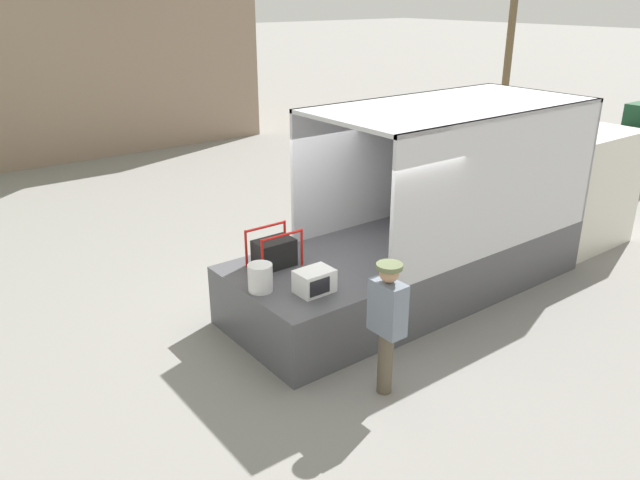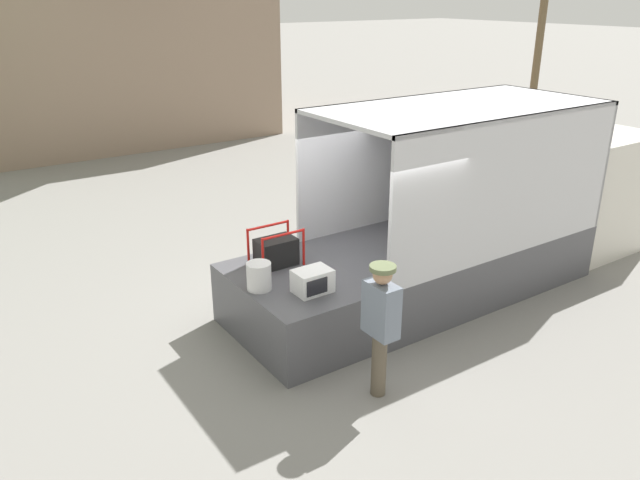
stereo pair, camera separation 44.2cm
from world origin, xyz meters
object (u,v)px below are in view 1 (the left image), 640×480
microwave (315,281)px  portable_generator (275,252)px  worker_person (387,316)px  utility_pole (514,5)px  box_truck (502,211)px  orange_bucket (260,278)px

microwave → portable_generator: portable_generator is taller
portable_generator → microwave: bearing=-93.8°
worker_person → utility_pole: utility_pole is taller
microwave → worker_person: worker_person is taller
box_truck → portable_generator: box_truck is taller
box_truck → microwave: bearing=-173.7°
box_truck → orange_bucket: bearing=-179.6°
box_truck → utility_pole: size_ratio=0.84×
microwave → portable_generator: 1.01m
microwave → orange_bucket: bearing=139.0°
orange_bucket → utility_pole: size_ratio=0.05×
box_truck → worker_person: 4.69m
portable_generator → orange_bucket: size_ratio=1.89×
orange_bucket → utility_pole: 18.77m
portable_generator → worker_person: size_ratio=0.41×
box_truck → portable_generator: (-4.42, 0.51, 0.19)m
portable_generator → orange_bucket: 0.81m
portable_generator → worker_person: (0.06, -2.22, -0.07)m
worker_person → portable_generator: bearing=91.6°
box_truck → worker_person: bearing=-158.5°
microwave → utility_pole: size_ratio=0.06×
microwave → orange_bucket: orange_bucket is taller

